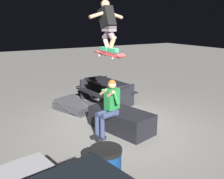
# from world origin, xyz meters

# --- Properties ---
(ground_plane) EXTENTS (40.00, 40.00, 0.00)m
(ground_plane) POSITION_xyz_m (0.00, 0.00, 0.00)
(ground_plane) COLOR gray
(ledge_box_main) EXTENTS (1.80, 1.14, 0.52)m
(ledge_box_main) POSITION_xyz_m (-0.12, 0.06, 0.26)
(ledge_box_main) COLOR black
(ledge_box_main) RESTS_ON ground
(person_sitting_on_ledge) EXTENTS (0.59, 0.79, 1.35)m
(person_sitting_on_ledge) POSITION_xyz_m (-0.24, 0.49, 0.76)
(person_sitting_on_ledge) COLOR #2D3856
(person_sitting_on_ledge) RESTS_ON ground
(skateboard) EXTENTS (1.03, 0.28, 0.13)m
(skateboard) POSITION_xyz_m (-0.12, 0.41, 1.94)
(skateboard) COLOR #B72D2D
(skater_airborne) EXTENTS (0.63, 0.89, 1.12)m
(skater_airborne) POSITION_xyz_m (-0.07, 0.41, 2.62)
(skater_airborne) COLOR #2D9E66
(kicker_ramp) EXTENTS (1.46, 1.24, 0.44)m
(kicker_ramp) POSITION_xyz_m (1.84, 0.44, 0.07)
(kicker_ramp) COLOR #38383D
(kicker_ramp) RESTS_ON ground
(picnic_table_back) EXTENTS (1.82, 1.50, 0.75)m
(picnic_table_back) POSITION_xyz_m (2.03, -0.73, 0.50)
(picnic_table_back) COLOR black
(picnic_table_back) RESTS_ON ground
(trash_bin) EXTENTS (0.48, 0.48, 0.87)m
(trash_bin) POSITION_xyz_m (-2.25, 1.70, 0.44)
(trash_bin) COLOR navy
(trash_bin) RESTS_ON ground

